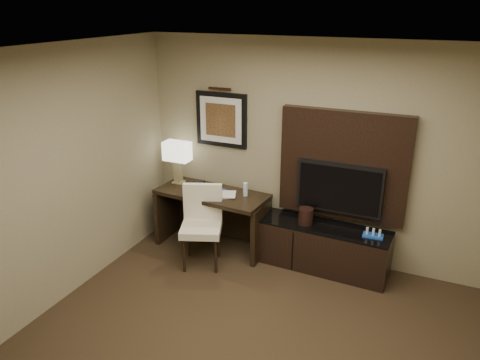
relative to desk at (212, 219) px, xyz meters
The scene contains 17 objects.
ceiling 3.41m from the desk, 59.03° to the right, with size 4.50×5.00×0.01m, color silver.
wall_back 1.65m from the desk, 15.18° to the left, with size 4.50×0.01×2.70m, color gray.
wall_left 2.54m from the desk, 114.06° to the right, with size 0.01×5.00×2.70m, color gray.
desk is the anchor object (origin of this frame).
credenza 1.44m from the desk, ahead, with size 1.64×0.46×0.57m, color black.
tv_wall_panel 1.84m from the desk, 10.34° to the left, with size 1.50×0.12×1.30m, color black.
tv 1.72m from the desk, ahead, with size 1.00×0.08×0.60m, color black.
artwork 1.31m from the desk, 91.73° to the left, with size 0.70×0.04×0.70m, color black.
picture_light 1.69m from the desk, 91.96° to the left, with size 0.04×0.04×0.30m, color #3F2314.
desk_chair 0.49m from the desk, 78.80° to the right, with size 0.48×0.55×1.00m, color #EEE7C7, non-canonical shape.
table_lamp 0.87m from the desk, 168.11° to the left, with size 0.33×0.19×0.54m, color #94895C, non-canonical shape.
desk_phone 0.50m from the desk, behind, with size 0.21×0.19×0.10m, color black, non-canonical shape.
blue_folder 0.41m from the desk, 24.01° to the right, with size 0.25×0.33×0.02m, color #183D9C.
book 0.54m from the desk, 16.82° to the right, with size 0.18×0.02×0.24m, color #C6AE9B.
water_bottle 0.65m from the desk, ahead, with size 0.06×0.06×0.17m, color silver.
ice_bucket 1.28m from the desk, ahead, with size 0.18×0.18×0.20m, color black.
minibar_tray 2.06m from the desk, ahead, with size 0.23×0.14×0.08m, color #1B4CB5, non-canonical shape.
Camera 1 is at (1.31, -2.76, 3.06)m, focal length 35.00 mm.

